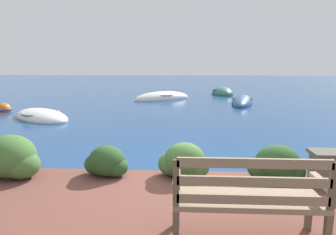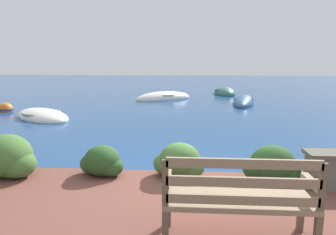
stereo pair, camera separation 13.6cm
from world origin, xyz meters
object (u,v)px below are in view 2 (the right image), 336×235
(rowboat_mid, at_px, (244,103))
(rowboat_far, at_px, (164,98))
(park_bench, at_px, (239,197))
(rowboat_nearest, at_px, (42,117))
(rowboat_outer, at_px, (224,93))
(mooring_buoy, at_px, (6,109))

(rowboat_mid, relative_size, rowboat_far, 1.02)
(park_bench, distance_m, rowboat_nearest, 9.43)
(rowboat_mid, height_order, rowboat_outer, rowboat_outer)
(rowboat_mid, bearing_deg, rowboat_outer, 19.99)
(rowboat_far, xyz_separation_m, rowboat_outer, (3.55, 2.74, 0.01))
(rowboat_outer, bearing_deg, park_bench, -13.84)
(rowboat_far, relative_size, rowboat_outer, 1.36)
(park_bench, xyz_separation_m, rowboat_nearest, (-5.72, 7.47, -0.65))
(rowboat_mid, xyz_separation_m, rowboat_far, (-3.98, 1.38, 0.01))
(park_bench, height_order, mooring_buoy, park_bench)
(park_bench, height_order, rowboat_far, park_bench)
(rowboat_nearest, relative_size, mooring_buoy, 5.10)
(rowboat_nearest, height_order, rowboat_mid, rowboat_mid)
(rowboat_mid, xyz_separation_m, rowboat_outer, (-0.44, 4.12, 0.01))
(park_bench, xyz_separation_m, rowboat_mid, (2.19, 11.79, -0.65))
(rowboat_nearest, distance_m, rowboat_far, 6.92)
(mooring_buoy, bearing_deg, park_bench, -48.12)
(rowboat_mid, distance_m, rowboat_far, 4.22)
(park_bench, bearing_deg, rowboat_mid, 72.53)
(rowboat_outer, xyz_separation_m, mooring_buoy, (-9.65, -7.11, 0.02))
(rowboat_nearest, distance_m, rowboat_outer, 11.27)
(park_bench, distance_m, rowboat_mid, 12.01)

